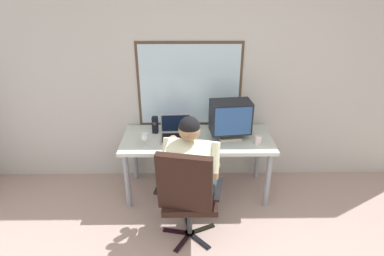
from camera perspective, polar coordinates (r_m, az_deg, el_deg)
wall_rear at (r=3.77m, az=3.48°, el=9.66°), size 5.61×0.08×2.69m
desk at (r=3.64m, az=0.92°, el=-2.85°), size 1.66×0.70×0.71m
office_chair at (r=2.96m, az=-0.85°, el=-11.26°), size 0.65×0.60×1.05m
person_seated at (r=3.13m, az=-0.02°, el=-7.32°), size 0.59×0.82×1.27m
crt_monitor at (r=3.54m, az=6.76°, el=1.88°), size 0.46×0.30×0.43m
laptop at (r=3.61m, az=-2.87°, el=-0.57°), size 0.34×0.32×0.25m
wine_glass at (r=3.43m, az=-8.27°, el=-1.56°), size 0.07×0.07×0.15m
desk_speaker at (r=3.71m, az=-6.49°, el=0.56°), size 0.07×0.07×0.20m
coffee_mug at (r=3.51m, az=11.54°, el=-2.11°), size 0.07×0.07×0.10m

